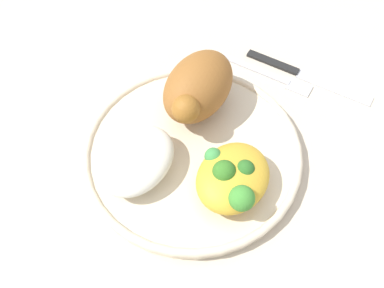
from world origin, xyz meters
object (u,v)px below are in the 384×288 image
at_px(roasted_chicken, 198,88).
at_px(mac_cheese_with_broccoli, 233,178).
at_px(plate, 192,153).
at_px(fork, 270,75).
at_px(knife, 297,72).
at_px(rice_pile, 138,160).

height_order(roasted_chicken, mac_cheese_with_broccoli, roasted_chicken).
xyz_separation_m(plate, roasted_chicken, (-0.06, -0.03, 0.05)).
bearing_deg(fork, roasted_chicken, -24.87).
bearing_deg(fork, mac_cheese_with_broccoli, 12.07).
xyz_separation_m(plate, knife, (-0.20, 0.06, -0.01)).
bearing_deg(knife, mac_cheese_with_broccoli, 3.00).
bearing_deg(rice_pile, mac_cheese_with_broccoli, 108.79).
xyz_separation_m(plate, fork, (-0.18, 0.03, -0.01)).
bearing_deg(knife, roasted_chicken, -30.71).
xyz_separation_m(plate, rice_pile, (0.06, -0.04, 0.03)).
distance_m(plate, rice_pile, 0.08).
distance_m(roasted_chicken, rice_pile, 0.12).
bearing_deg(rice_pile, plate, 145.79).
bearing_deg(roasted_chicken, knife, 149.29).
height_order(roasted_chicken, knife, roasted_chicken).
xyz_separation_m(mac_cheese_with_broccoli, fork, (-0.20, -0.04, -0.04)).
distance_m(plate, fork, 0.18).
xyz_separation_m(roasted_chicken, knife, (-0.14, 0.08, -0.05)).
bearing_deg(rice_pile, knife, 159.94).
height_order(mac_cheese_with_broccoli, fork, mac_cheese_with_broccoli).
distance_m(rice_pile, knife, 0.28).
xyz_separation_m(rice_pile, knife, (-0.26, 0.09, -0.04)).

